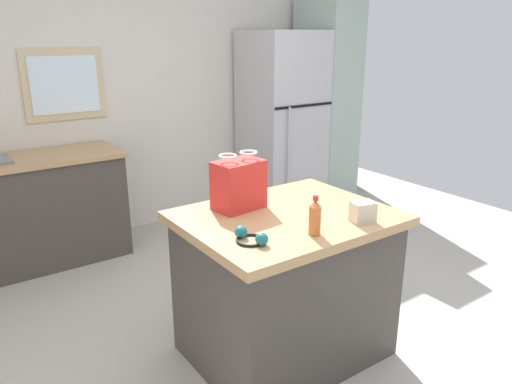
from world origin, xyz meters
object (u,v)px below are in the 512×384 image
at_px(refrigerator, 282,123).
at_px(bottle, 315,218).
at_px(small_box, 363,212).
at_px(kitchen_island, 285,285).
at_px(ear_defenders, 251,237).
at_px(shopping_bag, 239,184).
at_px(tall_cabinet, 326,102).

xyz_separation_m(refrigerator, bottle, (-1.65, -2.38, 0.04)).
bearing_deg(small_box, kitchen_island, 129.18).
distance_m(small_box, ear_defenders, 0.65).
relative_size(small_box, bottle, 0.60).
bearing_deg(kitchen_island, bottle, -102.63).
distance_m(bottle, ear_defenders, 0.34).
bearing_deg(ear_defenders, refrigerator, 49.14).
xyz_separation_m(shopping_bag, bottle, (0.10, -0.54, -0.05)).
bearing_deg(refrigerator, kitchen_island, -127.38).
xyz_separation_m(small_box, bottle, (-0.33, 0.01, 0.04)).
bearing_deg(shopping_bag, kitchen_island, -54.84).
height_order(kitchen_island, tall_cabinet, tall_cabinet).
bearing_deg(refrigerator, bottle, -124.78).
height_order(small_box, ear_defenders, small_box).
height_order(kitchen_island, shopping_bag, shopping_bag).
relative_size(kitchen_island, bottle, 5.59).
bearing_deg(ear_defenders, kitchen_island, 27.38).
height_order(tall_cabinet, ear_defenders, tall_cabinet).
distance_m(kitchen_island, ear_defenders, 0.63).
distance_m(shopping_bag, bottle, 0.55).
height_order(small_box, bottle, bottle).
relative_size(refrigerator, bottle, 9.17).
bearing_deg(bottle, tall_cabinet, 46.27).
height_order(refrigerator, tall_cabinet, tall_cabinet).
bearing_deg(bottle, ear_defenders, 160.36).
bearing_deg(shopping_bag, ear_defenders, -116.13).
bearing_deg(small_box, tall_cabinet, 50.89).
distance_m(refrigerator, small_box, 2.73).
xyz_separation_m(kitchen_island, small_box, (0.26, -0.32, 0.50)).
distance_m(shopping_bag, small_box, 0.71).
xyz_separation_m(tall_cabinet, small_box, (-1.94, -2.39, -0.17)).
bearing_deg(refrigerator, shopping_bag, -133.62).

